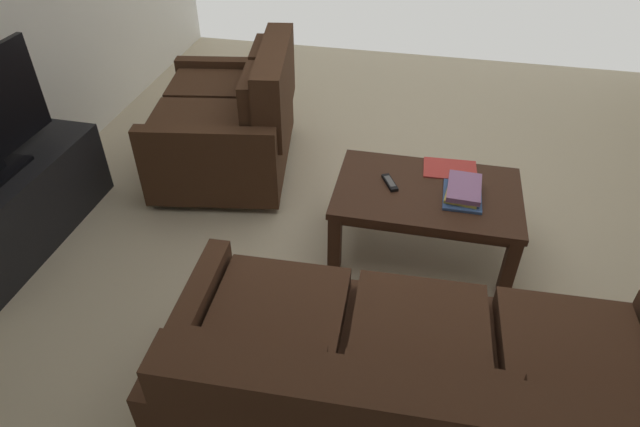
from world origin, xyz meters
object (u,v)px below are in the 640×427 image
Objects in this scene: book_stack at (463,191)px; loose_magazine at (450,169)px; tv_stand at (16,206)px; loveseat_near at (233,121)px; tv_remote at (390,183)px; sofa_main at (414,391)px; coffee_table at (427,199)px.

book_stack reaches higher than loose_magazine.
book_stack is (-2.57, -0.42, 0.20)m from tv_stand.
tv_remote is (-1.16, 0.60, 0.06)m from loveseat_near.
sofa_main is at bearing 160.86° from tv_stand.
loose_magazine is at bearing -116.00° from coffee_table.
tv_remote is (-2.16, -0.45, 0.18)m from tv_stand.
loveseat_near is 1.51m from coffee_table.
sofa_main reaches higher than loose_magazine.
coffee_table is 0.21m from book_stack.
tv_remote is 0.52× the size of loose_magazine.
coffee_table is at bearing 155.88° from loveseat_near.
tv_stand is at bearing 102.45° from loose_magazine.
loveseat_near is (1.41, -1.89, 0.03)m from sofa_main.
loveseat_near is at bearing -21.89° from book_stack.
tv_remote is at bearing -168.27° from tv_stand.
tv_stand is at bearing 46.49° from loveseat_near.
tv_stand is at bearing 10.37° from coffee_table.
tv_remote is (0.25, -1.28, 0.09)m from sofa_main.
tv_stand is 4.02× the size of book_stack.
loose_magazine reaches higher than coffee_table.
loveseat_near is at bearing -53.31° from sofa_main.
tv_stand is at bearing 11.73° from tv_remote.
sofa_main is 1.27m from coffee_table.
sofa_main reaches higher than book_stack.
sofa_main is 2.55m from tv_stand.
sofa_main is at bearing 91.24° from coffee_table.
sofa_main is 1.60× the size of tv_stand.
tv_stand is (2.38, 0.44, -0.11)m from coffee_table.
coffee_table is at bearing -88.76° from sofa_main.
loose_magazine is (-2.50, -0.67, 0.18)m from tv_stand.
coffee_table is 2.42m from tv_stand.
book_stack is (-1.57, 0.63, 0.08)m from loveseat_near.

